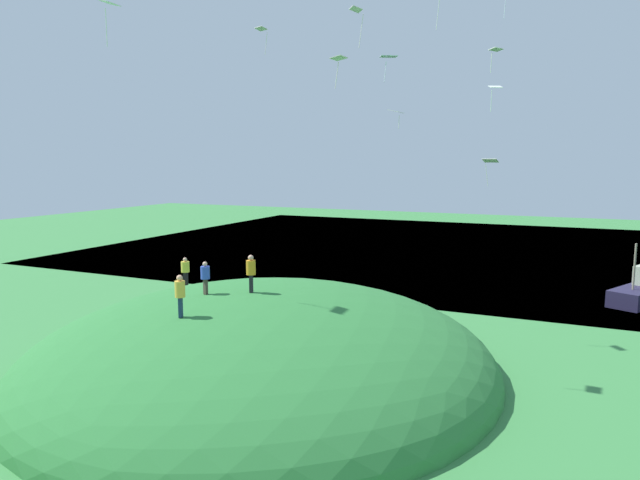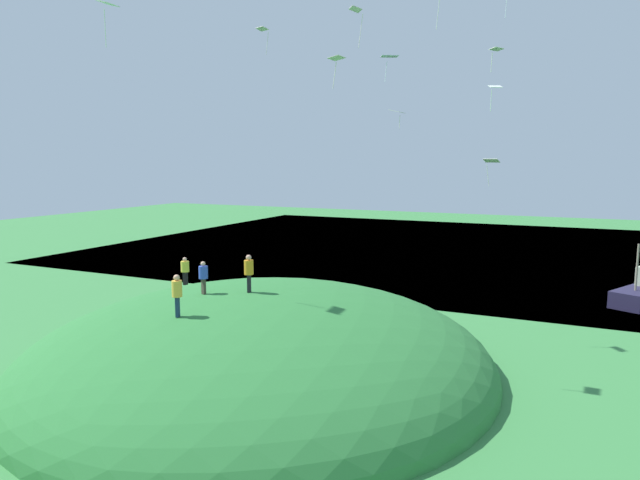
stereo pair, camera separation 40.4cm
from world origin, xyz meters
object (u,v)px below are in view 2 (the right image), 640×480
at_px(person_on_hilltop, 331,292).
at_px(kite_5, 336,60).
at_px(kite_4, 397,112).
at_px(kite_11, 495,88).
at_px(kite_1, 389,57).
at_px(person_walking_path, 249,269).
at_px(kite_3, 107,6).
at_px(person_near_shore, 185,268).
at_px(person_watching_kites, 177,290).
at_px(kite_12, 496,50).
at_px(kite_9, 356,12).
at_px(kite_8, 263,31).
at_px(kite_7, 491,162).
at_px(person_with_child, 203,274).

distance_m(person_on_hilltop, kite_5, 17.65).
relative_size(kite_4, kite_11, 0.87).
relative_size(kite_1, kite_11, 1.16).
xyz_separation_m(person_walking_path, kite_3, (2.14, -5.90, 11.92)).
bearing_deg(kite_5, kite_11, 144.43).
xyz_separation_m(person_near_shore, person_watching_kites, (7.33, 5.42, 0.72)).
relative_size(person_on_hilltop, kite_12, 1.29).
xyz_separation_m(person_on_hilltop, kite_3, (14.67, -4.56, 15.75)).
bearing_deg(kite_9, person_near_shore, -58.49).
distance_m(kite_3, kite_12, 21.03).
height_order(person_on_hilltop, kite_9, kite_9).
bearing_deg(person_walking_path, kite_9, 152.30).
xyz_separation_m(person_on_hilltop, kite_8, (-0.96, -5.72, 17.92)).
bearing_deg(kite_8, kite_9, 60.69).
distance_m(kite_9, kite_12, 8.42).
distance_m(person_walking_path, kite_3, 13.47).
bearing_deg(kite_8, kite_7, 102.46).
xyz_separation_m(person_on_hilltop, kite_1, (-2.26, 3.13, 15.66)).
bearing_deg(person_on_hilltop, person_with_child, -156.98).
bearing_deg(kite_4, kite_12, 72.99).
bearing_deg(person_with_child, person_watching_kites, 131.62).
height_order(person_near_shore, kite_7, kite_7).
relative_size(person_walking_path, kite_3, 0.90).
bearing_deg(person_on_hilltop, kite_5, -129.33).
bearing_deg(kite_1, person_on_hilltop, -54.18).
bearing_deg(person_near_shore, kite_4, 36.29).
relative_size(person_walking_path, kite_4, 1.44).
height_order(person_on_hilltop, kite_11, kite_11).
distance_m(person_watching_kites, kite_1, 22.54).
relative_size(kite_7, kite_8, 0.99).
height_order(kite_4, kite_8, kite_8).
bearing_deg(person_watching_kites, kite_8, -179.31).
bearing_deg(kite_12, kite_9, -57.86).
relative_size(kite_1, kite_8, 0.90).
distance_m(kite_11, kite_12, 3.60).
distance_m(person_on_hilltop, kite_4, 12.87).
bearing_deg(person_walking_path, kite_1, 158.42).
height_order(person_near_shore, person_with_child, person_with_child).
distance_m(kite_5, kite_12, 12.11).
xyz_separation_m(person_on_hilltop, person_with_child, (13.40, -0.63, 3.59)).
relative_size(kite_3, kite_5, 1.39).
relative_size(person_on_hilltop, kite_1, 1.06).
xyz_separation_m(kite_5, kite_7, (-14.78, 4.75, -4.57)).
height_order(person_watching_kites, kite_4, kite_4).
xyz_separation_m(person_on_hilltop, kite_7, (-4.35, 9.61, 8.81)).
relative_size(person_walking_path, person_near_shore, 1.11).
bearing_deg(kite_1, kite_8, -81.64).
bearing_deg(kite_5, person_with_child, -61.59).
distance_m(kite_4, kite_11, 8.34).
distance_m(kite_7, kite_11, 7.81).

